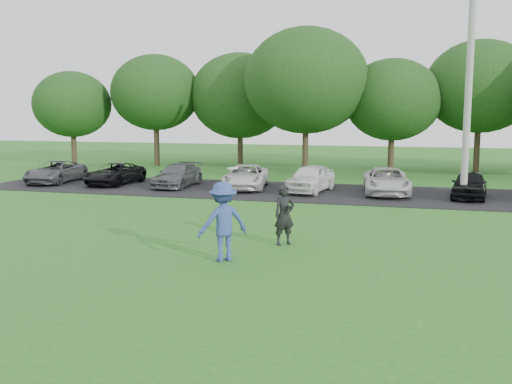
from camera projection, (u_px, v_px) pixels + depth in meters
ground at (216, 266)px, 13.54m from camera, size 100.00×100.00×0.00m
parking_lot at (313, 192)px, 25.93m from camera, size 32.00×6.50×0.03m
utility_pole at (470, 65)px, 22.54m from camera, size 0.28×0.28×10.92m
frisbee_player at (223, 222)px, 13.88m from camera, size 1.43×1.37×2.32m
camera_bystander at (284, 215)px, 15.59m from camera, size 0.72×0.69×1.66m
parked_cars at (315, 179)px, 25.91m from camera, size 28.61×4.74×1.25m
tree_row at (367, 91)px, 34.15m from camera, size 42.39×9.85×8.64m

